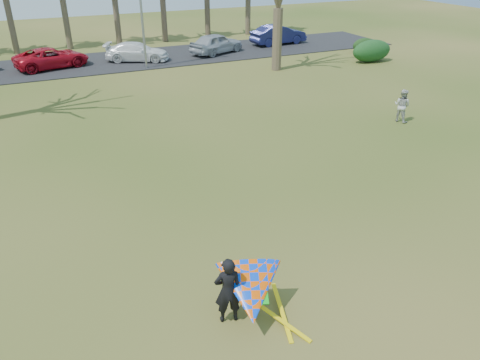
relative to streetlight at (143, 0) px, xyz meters
name	(u,v)px	position (x,y,z in m)	size (l,w,h in m)	color
ground	(268,242)	(-2.16, -22.00, -4.46)	(100.00, 100.00, 0.00)	#25480F
parking_strip	(109,62)	(-2.16, 3.00, -4.43)	(46.00, 7.00, 0.06)	black
streetlight	(143,0)	(0.00, 0.00, 0.00)	(2.28, 0.18, 8.00)	gray
hedge_near	(372,51)	(15.24, -4.75, -3.68)	(3.14, 1.42, 1.57)	#153B19
hedge_far	(364,45)	(16.79, -1.89, -3.91)	(1.99, 0.94, 1.11)	black
car_2	(52,58)	(-6.01, 2.68, -3.72)	(2.26, 4.89, 1.36)	#B80E1E
car_3	(137,52)	(-0.20, 2.31, -3.75)	(1.83, 4.50, 1.30)	white
car_4	(216,43)	(5.98, 2.31, -3.64)	(1.80, 4.48, 1.53)	#A6ABB3
car_5	(278,35)	(12.08, 3.51, -3.62)	(1.66, 4.75, 1.57)	navy
pedestrian_a	(402,106)	(8.45, -15.55, -3.66)	(0.78, 0.61, 1.60)	#B6B7B2
kite_flyer	(248,292)	(-4.07, -24.65, -3.62)	(2.13, 2.39, 2.02)	black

